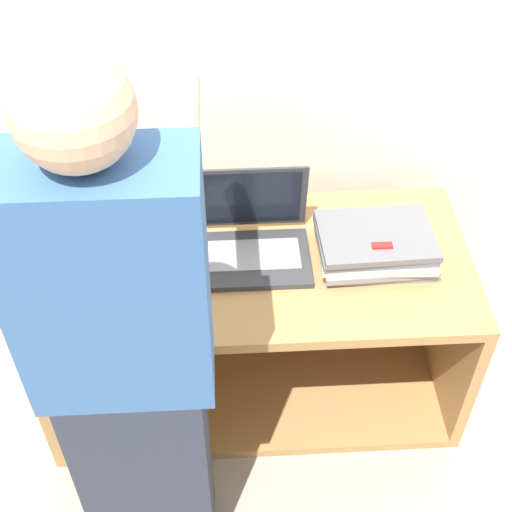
# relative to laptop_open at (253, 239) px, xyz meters

# --- Properties ---
(ground_plane) EXTENTS (12.00, 12.00, 0.00)m
(ground_plane) POSITION_rel_laptop_open_xyz_m (0.00, -0.37, -0.65)
(ground_plane) COLOR #9E9384
(wall_back) EXTENTS (8.00, 0.05, 2.40)m
(wall_back) POSITION_rel_laptop_open_xyz_m (0.00, 0.38, 0.55)
(wall_back) COLOR silver
(wall_back) RESTS_ON ground_plane
(cart) EXTENTS (1.34, 0.64, 0.60)m
(cart) POSITION_rel_laptop_open_xyz_m (0.00, 0.02, -0.35)
(cart) COLOR #A87A47
(cart) RESTS_ON ground_plane
(laptop_open) EXTENTS (0.34, 0.28, 0.26)m
(laptop_open) POSITION_rel_laptop_open_xyz_m (0.00, 0.00, 0.00)
(laptop_open) COLOR #333338
(laptop_open) RESTS_ON cart
(laptop_stack_left) EXTENTS (0.35, 0.26, 0.06)m
(laptop_stack_left) POSITION_rel_laptop_open_xyz_m (-0.38, -0.05, -0.02)
(laptop_stack_left) COLOR #232326
(laptop_stack_left) RESTS_ON cart
(laptop_stack_right) EXTENTS (0.36, 0.26, 0.10)m
(laptop_stack_right) POSITION_rel_laptop_open_xyz_m (0.37, -0.05, -0.00)
(laptop_stack_right) COLOR gray
(laptop_stack_right) RESTS_ON cart
(person) EXTENTS (0.40, 0.53, 1.61)m
(person) POSITION_rel_laptop_open_xyz_m (-0.32, -0.58, 0.15)
(person) COLOR #2D3342
(person) RESTS_ON ground_plane
(inventory_tag) EXTENTS (0.06, 0.02, 0.01)m
(inventory_tag) POSITION_rel_laptop_open_xyz_m (0.37, -0.11, 0.05)
(inventory_tag) COLOR red
(inventory_tag) RESTS_ON laptop_stack_right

